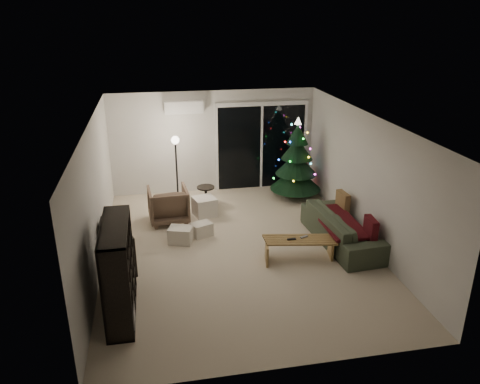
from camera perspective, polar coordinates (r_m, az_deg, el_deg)
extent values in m
plane|color=beige|center=(9.01, -0.27, -6.96)|extent=(6.50, 6.50, 0.00)
plane|color=white|center=(8.13, -0.30, 8.75)|extent=(6.50, 6.50, 0.00)
cube|color=silver|center=(11.55, -3.23, 6.13)|extent=(5.00, 0.02, 2.50)
cube|color=silver|center=(5.65, 5.83, -11.10)|extent=(5.00, 0.02, 2.50)
cube|color=silver|center=(8.44, -17.23, -0.66)|extent=(0.02, 6.50, 2.50)
cube|color=silver|center=(9.25, 15.13, 1.50)|extent=(0.02, 6.50, 2.50)
cube|color=black|center=(11.80, 2.61, 5.45)|extent=(2.20, 0.02, 2.10)
cube|color=white|center=(11.16, -6.87, 10.22)|extent=(0.90, 0.22, 0.28)
cube|color=#3F3833|center=(12.62, 1.99, 1.28)|extent=(2.60, 1.00, 0.10)
cube|color=white|center=(12.81, 1.63, 4.20)|extent=(2.20, 0.06, 1.00)
cube|color=black|center=(8.61, -15.04, -6.43)|extent=(0.77, 1.25, 0.73)
cube|color=black|center=(8.42, -15.33, -3.74)|extent=(0.37, 0.44, 0.16)
imported|color=brown|center=(10.12, -8.73, -1.53)|extent=(0.88, 0.90, 0.76)
cube|color=white|center=(10.39, -4.35, -1.77)|extent=(0.56, 0.56, 0.41)
cube|color=beige|center=(9.26, -7.25, -5.22)|extent=(0.53, 0.46, 0.32)
cube|color=beige|center=(9.50, -4.69, -4.56)|extent=(0.47, 0.42, 0.27)
cylinder|color=black|center=(10.78, -4.17, -0.61)|extent=(0.49, 0.49, 0.51)
cylinder|color=black|center=(10.68, -7.70, 2.22)|extent=(0.26, 0.26, 1.62)
imported|color=#313B2A|center=(9.32, 12.39, -4.30)|extent=(1.01, 2.25, 0.64)
cube|color=#58111E|center=(9.22, 11.89, -3.55)|extent=(0.68, 1.58, 0.05)
cube|color=brown|center=(9.85, 12.42, -1.21)|extent=(0.16, 0.43, 0.42)
cube|color=#58111E|center=(8.78, 15.65, -4.39)|extent=(0.16, 0.43, 0.42)
cube|color=black|center=(8.52, 6.31, -5.74)|extent=(0.16, 0.05, 0.02)
cube|color=slate|center=(8.63, 7.81, -5.43)|extent=(0.15, 0.09, 0.02)
cone|color=#163B23|center=(11.19, 6.91, 4.10)|extent=(1.57, 1.57, 1.98)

